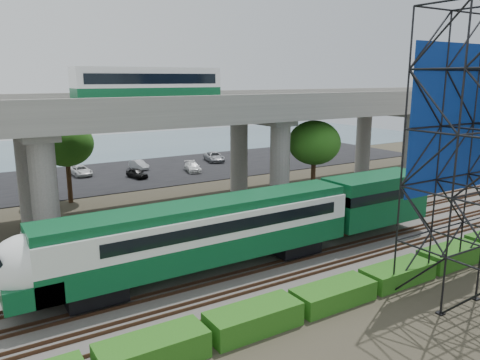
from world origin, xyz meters
TOP-DOWN VIEW (x-y plane):
  - ground at (0.00, 0.00)m, footprint 140.00×140.00m
  - ballast_bed at (0.00, 2.00)m, footprint 90.00×12.00m
  - service_road at (0.00, 10.50)m, footprint 90.00×5.00m
  - parking_lot at (0.00, 34.00)m, footprint 90.00×18.00m
  - harbor_water at (0.00, 56.00)m, footprint 140.00×40.00m
  - rail_tracks at (0.00, 2.00)m, footprint 90.00×9.52m
  - commuter_train at (-1.03, 2.00)m, footprint 29.30×3.06m
  - overpass at (-0.06, 16.00)m, footprint 80.00×12.00m
  - hedge_strip at (1.01, -4.30)m, footprint 34.60×1.80m
  - trees at (-4.67, 16.17)m, footprint 40.94×16.94m
  - parked_cars at (0.66, 33.75)m, footprint 36.10×9.66m

SIDE VIEW (x-z plane):
  - ground at x=0.00m, z-range 0.00..0.00m
  - harbor_water at x=0.00m, z-range 0.00..0.03m
  - service_road at x=0.00m, z-range 0.00..0.08m
  - parking_lot at x=0.00m, z-range 0.00..0.08m
  - ballast_bed at x=0.00m, z-range 0.00..0.20m
  - rail_tracks at x=0.00m, z-range 0.20..0.36m
  - hedge_strip at x=1.01m, z-range -0.04..1.16m
  - parked_cars at x=0.66m, z-range 0.04..1.32m
  - commuter_train at x=-1.03m, z-range 0.73..5.03m
  - trees at x=-4.67m, z-range 1.73..9.42m
  - overpass at x=-0.06m, z-range 2.01..14.41m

